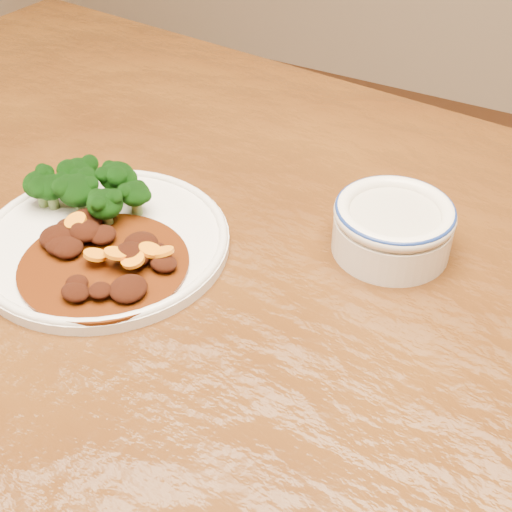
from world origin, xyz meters
The scene contains 5 objects.
dining_table centered at (0.00, 0.00, 0.67)m, with size 1.58×1.05×0.75m.
dinner_plate centered at (-0.18, 0.01, 0.76)m, with size 0.24×0.24×0.02m.
broccoli_florets centered at (-0.22, 0.04, 0.79)m, with size 0.12×0.08×0.04m.
mince_stew centered at (-0.16, -0.02, 0.77)m, with size 0.16×0.16×0.03m.
dip_bowl centered at (0.07, 0.14, 0.78)m, with size 0.11×0.11×0.05m.
Camera 1 is at (0.21, -0.40, 1.18)m, focal length 50.00 mm.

